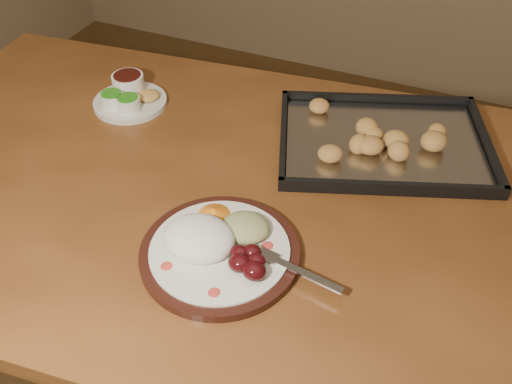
% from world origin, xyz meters
% --- Properties ---
extents(dining_table, '(1.58, 1.05, 0.75)m').
position_xyz_m(dining_table, '(-0.27, 0.20, 0.65)').
color(dining_table, brown).
rests_on(dining_table, ground).
extents(dinner_plate, '(0.35, 0.27, 0.06)m').
position_xyz_m(dinner_plate, '(-0.21, 0.04, 0.77)').
color(dinner_plate, black).
rests_on(dinner_plate, dining_table).
extents(condiment_saucer, '(0.17, 0.17, 0.06)m').
position_xyz_m(condiment_saucer, '(-0.60, 0.38, 0.77)').
color(condiment_saucer, silver).
rests_on(condiment_saucer, dining_table).
extents(baking_tray, '(0.51, 0.45, 0.05)m').
position_xyz_m(baking_tray, '(-0.02, 0.45, 0.76)').
color(baking_tray, black).
rests_on(baking_tray, dining_table).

